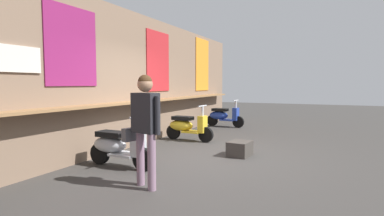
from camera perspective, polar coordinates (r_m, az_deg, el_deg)
ground_plane at (r=6.66m, az=1.78°, el=-8.80°), size 37.80×37.80×0.00m
market_stall_facade at (r=7.50m, az=-12.59°, el=5.11°), size 13.50×0.61×3.25m
scooter_silver at (r=5.90m, az=-13.64°, el=-6.78°), size 0.46×1.40×0.97m
scooter_yellow at (r=8.37m, az=-1.02°, el=-3.36°), size 0.49×1.40×0.97m
scooter_blue at (r=11.13m, az=5.72°, el=-1.44°), size 0.49×1.40×0.97m
shopper_with_handbag at (r=4.55m, az=-8.71°, el=-2.12°), size 0.33×0.67×1.66m
merchandise_crate at (r=6.70m, az=8.79°, el=-7.40°), size 0.57×0.47×0.31m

